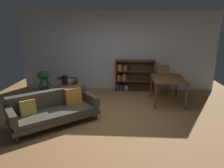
% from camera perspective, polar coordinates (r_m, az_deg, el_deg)
% --- Properties ---
extents(ground_plane, '(8.16, 8.16, 0.00)m').
position_cam_1_polar(ground_plane, '(5.05, 0.20, -10.26)').
color(ground_plane, '#9E7042').
extents(back_wall_panel, '(6.80, 0.10, 2.70)m').
position_cam_1_polar(back_wall_panel, '(7.28, 1.48, 8.98)').
color(back_wall_panel, silver).
rests_on(back_wall_panel, ground_plane).
extents(fabric_couch, '(2.05, 1.88, 0.75)m').
position_cam_1_polar(fabric_couch, '(5.01, -15.95, -6.53)').
color(fabric_couch, '#56351E').
rests_on(fabric_couch, ground_plane).
extents(media_console, '(0.39, 1.19, 0.52)m').
position_cam_1_polar(media_console, '(6.67, -12.29, -1.61)').
color(media_console, brown).
rests_on(media_console, ground_plane).
extents(open_laptop, '(0.49, 0.37, 0.09)m').
position_cam_1_polar(open_laptop, '(6.79, -12.67, 1.16)').
color(open_laptop, silver).
rests_on(open_laptop, media_console).
extents(desk_speaker, '(0.16, 0.16, 0.27)m').
position_cam_1_polar(desk_speaker, '(6.32, -12.96, 1.08)').
color(desk_speaker, black).
rests_on(desk_speaker, media_console).
extents(potted_floor_plant, '(0.48, 0.43, 0.81)m').
position_cam_1_polar(potted_floor_plant, '(7.12, -18.46, 0.81)').
color(potted_floor_plant, '#333338').
rests_on(potted_floor_plant, ground_plane).
extents(dining_table, '(0.91, 1.17, 0.77)m').
position_cam_1_polar(dining_table, '(6.20, 15.28, 0.95)').
color(dining_table, brown).
rests_on(dining_table, ground_plane).
extents(dining_chair_near, '(0.44, 0.46, 0.92)m').
position_cam_1_polar(dining_chair_near, '(7.22, 14.10, 1.70)').
color(dining_chair_near, olive).
rests_on(dining_chair_near, ground_plane).
extents(bookshelf, '(1.35, 0.28, 1.08)m').
position_cam_1_polar(bookshelf, '(7.27, 5.53, 2.32)').
color(bookshelf, '#56351E').
rests_on(bookshelf, ground_plane).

